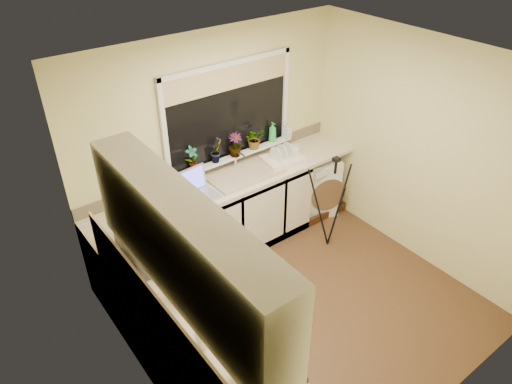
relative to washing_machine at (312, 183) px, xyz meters
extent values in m
plane|color=brown|center=(-1.25, -1.19, -0.39)|extent=(3.20, 3.20, 0.00)
plane|color=white|center=(-1.25, -1.19, 2.06)|extent=(3.20, 3.20, 0.00)
plane|color=beige|center=(-1.25, 0.31, 0.84)|extent=(3.20, 0.00, 3.20)
plane|color=beige|center=(-1.25, -2.69, 0.84)|extent=(3.20, 0.00, 3.20)
plane|color=beige|center=(-2.85, -1.19, 0.84)|extent=(0.00, 3.00, 3.00)
plane|color=beige|center=(0.35, -1.19, 0.84)|extent=(0.00, 3.00, 3.00)
cube|color=silver|center=(-1.58, 0.01, 0.04)|extent=(2.55, 0.60, 0.86)
cube|color=silver|center=(-2.55, -1.49, 0.04)|extent=(0.54, 2.40, 0.86)
cube|color=beige|center=(-1.25, 0.01, 0.49)|extent=(3.20, 0.60, 0.04)
cube|color=beige|center=(-2.55, -1.49, 0.49)|extent=(0.60, 2.40, 0.04)
cube|color=silver|center=(-2.69, -1.64, 1.41)|extent=(0.28, 1.90, 0.70)
cube|color=beige|center=(-2.84, -1.49, 0.74)|extent=(0.02, 2.40, 0.45)
cube|color=beige|center=(-1.25, 0.29, 0.58)|extent=(3.20, 0.02, 0.14)
cube|color=black|center=(-1.05, 0.29, 1.16)|extent=(1.50, 0.02, 1.00)
cube|color=tan|center=(-1.05, 0.27, 1.54)|extent=(1.50, 0.02, 0.25)
cube|color=white|center=(-1.05, 0.24, 0.65)|extent=(1.60, 0.14, 0.03)
cube|color=tan|center=(-1.05, 0.01, 0.53)|extent=(0.82, 0.46, 0.03)
cylinder|color=silver|center=(-1.05, 0.19, 0.63)|extent=(0.03, 0.03, 0.24)
cube|color=white|center=(0.00, 0.00, 0.00)|extent=(0.69, 0.68, 0.77)
cube|color=#A5A5AD|center=(-1.69, -0.09, 0.52)|extent=(0.39, 0.30, 0.02)
cube|color=#5756EA|center=(-1.70, 0.06, 0.66)|extent=(0.37, 0.09, 0.26)
cylinder|color=white|center=(-2.45, -1.17, 0.62)|extent=(0.17, 0.17, 0.22)
cube|color=white|center=(-0.54, -0.04, 0.55)|extent=(0.49, 0.40, 0.07)
cylinder|color=silver|center=(-2.64, -1.67, 0.57)|extent=(0.09, 0.09, 0.12)
imported|color=silver|center=(-2.49, -0.58, 0.67)|extent=(0.39, 0.57, 0.32)
imported|color=#999999|center=(-1.57, 0.23, 0.80)|extent=(0.15, 0.11, 0.27)
imported|color=#999999|center=(-1.27, 0.22, 0.79)|extent=(0.16, 0.14, 0.25)
imported|color=#999999|center=(-1.04, 0.20, 0.80)|extent=(0.18, 0.18, 0.26)
imported|color=#999999|center=(-0.76, 0.22, 0.79)|extent=(0.26, 0.24, 0.25)
imported|color=green|center=(-0.49, 0.23, 0.78)|extent=(0.09, 0.09, 0.24)
imported|color=#999999|center=(-0.29, 0.20, 0.76)|extent=(0.10, 0.10, 0.19)
imported|color=white|center=(-0.28, 0.05, 0.56)|extent=(0.16, 0.16, 0.10)
imported|color=beige|center=(-2.56, -2.01, 0.56)|extent=(0.12, 0.12, 0.10)
camera|label=1|loc=(-3.65, -3.62, 3.23)|focal=33.28mm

